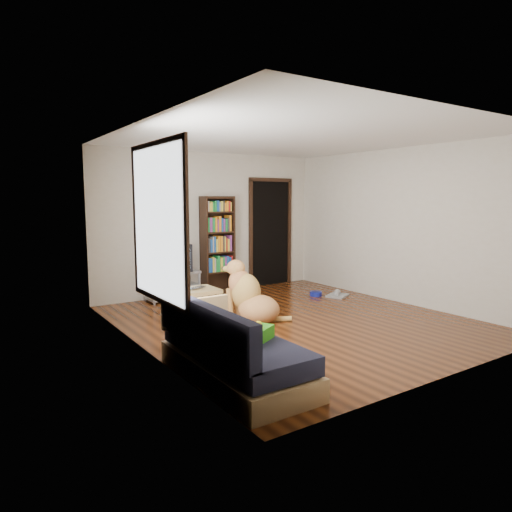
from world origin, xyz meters
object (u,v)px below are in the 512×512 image
green_cushion (248,333)px  grey_rag (338,296)px  bookshelf (217,240)px  laptop (199,288)px  sofa (231,354)px  coffee_table (199,296)px  dog (250,297)px  tv_stand (173,284)px  crt_tv (172,257)px  dog_bowl (316,294)px

green_cushion → grey_rag: size_ratio=0.94×
bookshelf → laptop: bearing=-128.6°
green_cushion → sofa: size_ratio=0.21×
coffee_table → dog: bearing=-54.3°
bookshelf → tv_stand: bearing=-174.4°
bookshelf → coffee_table: bookshelf is taller
green_cushion → sofa: sofa is taller
coffee_table → dog: dog is taller
laptop → coffee_table: 0.14m
laptop → crt_tv: (0.09, 1.23, 0.33)m
dog_bowl → sofa: sofa is taller
laptop → dog_bowl: bearing=-22.3°
sofa → bookshelf: bearing=62.7°
laptop → grey_rag: size_ratio=0.75×
dog_bowl → dog: size_ratio=0.22×
grey_rag → bookshelf: (-1.64, 1.50, 0.99)m
bookshelf → dog: bookshelf is taller
laptop → coffee_table: size_ratio=0.54×
crt_tv → sofa: bearing=-104.9°
sofa → coffee_table: 2.61m
green_cushion → dog: 2.28m
sofa → dog: (1.38, 1.78, 0.07)m
dog → green_cushion: bearing=-123.4°
dog_bowl → grey_rag: size_ratio=0.55×
sofa → green_cushion: bearing=-45.6°
dog_bowl → green_cushion: bearing=-140.3°
sofa → coffee_table: bearing=70.1°
laptop → coffee_table: laptop is taller
laptop → bookshelf: bearing=27.9°
grey_rag → crt_tv: 3.04m
dog → laptop: bearing=127.0°
tv_stand → coffee_table: tv_stand is taller
sofa → dog: dog is taller
coffee_table → dog: 0.84m
tv_stand → bookshelf: (0.95, 0.09, 0.73)m
crt_tv → grey_rag: bearing=-28.9°
grey_rag → dog: 2.25m
grey_rag → sofa: size_ratio=0.22×
green_cushion → dog: bearing=27.9°
dog_bowl → grey_rag: dog_bowl is taller
green_cushion → coffee_table: (0.76, 2.58, -0.20)m
laptop → crt_tv: 1.27m
dog_bowl → coffee_table: coffee_table is taller
green_cushion → grey_rag: (3.44, 2.35, -0.47)m
green_cushion → dog: dog is taller
crt_tv → dog: (0.40, -1.88, -0.41)m
green_cushion → coffee_table: green_cushion is taller
tv_stand → bookshelf: bookshelf is taller
dog_bowl → grey_rag: bearing=-39.8°
dog_bowl → coffee_table: size_ratio=0.40×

